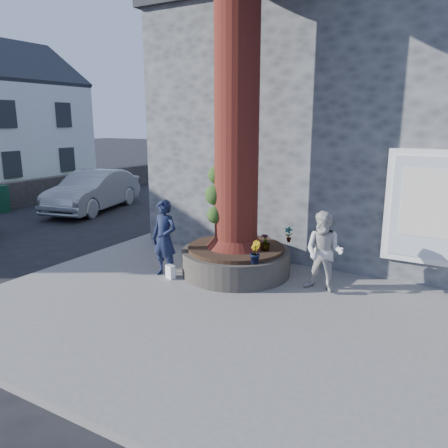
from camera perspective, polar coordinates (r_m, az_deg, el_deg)
The scene contains 14 objects.
ground at distance 8.38m, azimuth -10.00°, elevation -10.16°, with size 120.00×120.00×0.00m, color black.
pavement at distance 8.36m, azimuth 2.54°, elevation -9.58°, with size 9.00×8.00×0.12m, color slate.
yellow_line at distance 11.08m, azimuth -18.95°, elevation -4.80°, with size 0.10×30.00×0.01m, color yellow.
stone_shop at distance 13.29m, azimuth 19.34°, elevation 11.93°, with size 10.30×8.30×6.30m.
planter at distance 9.37m, azimuth 1.56°, elevation -4.71°, with size 2.30×2.30×0.60m.
man at distance 9.17m, azimuth -7.77°, elevation -1.87°, with size 0.59×0.39×1.61m, color #121933.
woman at distance 8.48m, azimuth 12.94°, elevation -3.58°, with size 0.75×0.59×1.55m, color beige.
shopping_bag at distance 9.17m, azimuth -7.02°, elevation -6.22°, with size 0.20×0.12×0.28m, color white.
car_silver at distance 17.20m, azimuth -16.70°, elevation 4.19°, with size 1.59×4.57×1.50m, color #909497.
a_board_sign at distance 18.18m, azimuth -27.17°, elevation 2.94°, with size 0.55×0.36×1.00m, color #113F23.
plant_a at distance 9.64m, azimuth 8.43°, elevation -1.36°, with size 0.18×0.12×0.35m, color gray.
plant_b at distance 8.12m, azimuth 4.04°, elevation -3.72°, with size 0.24×0.23×0.43m, color gray.
plant_c at distance 8.95m, azimuth 5.44°, elevation -2.35°, with size 0.20×0.20×0.36m, color gray.
plant_d at distance 10.35m, azimuth -0.35°, elevation -0.26°, with size 0.29×0.26×0.32m, color gray.
Camera 1 is at (5.00, -5.86, 3.31)m, focal length 35.00 mm.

